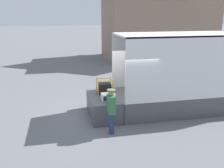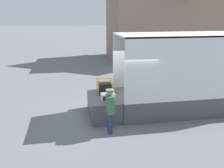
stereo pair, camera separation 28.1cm
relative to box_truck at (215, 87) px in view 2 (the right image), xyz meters
The scene contains 7 objects.
ground_plane 4.46m from the box_truck, behind, with size 160.00×160.00×0.00m, color slate.
box_truck is the anchor object (origin of this frame).
tailgate_deck 4.97m from the box_truck, behind, with size 1.17×2.16×0.84m, color #4C4C51.
microwave 4.89m from the box_truck, behind, with size 0.53×0.39×0.27m.
portable_generator 4.84m from the box_truck, behind, with size 0.64×0.48×0.62m.
worker_person 5.25m from the box_truck, 161.72° to the right, with size 0.29×0.44×1.62m.
house_backdrop 13.48m from the box_truck, 79.47° to the left, with size 9.79×6.48×8.49m.
Camera 2 is at (-2.00, -9.49, 4.07)m, focal length 40.00 mm.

